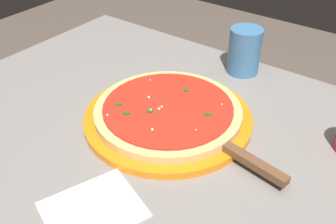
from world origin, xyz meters
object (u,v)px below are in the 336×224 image
pizza_server (233,152)px  cup_tall_drink (244,51)px  napkin_folded_right (93,209)px  serving_plate (168,117)px  pizza (168,111)px

pizza_server → cup_tall_drink: bearing=114.6°
napkin_folded_right → cup_tall_drink: bearing=91.9°
pizza_server → napkin_folded_right: (-0.12, -0.22, -0.02)m
napkin_folded_right → serving_plate: bearing=99.8°
serving_plate → cup_tall_drink: 0.27m
pizza → cup_tall_drink: size_ratio=2.66×
serving_plate → cup_tall_drink: cup_tall_drink is taller
serving_plate → pizza: (-0.00, -0.00, 0.02)m
cup_tall_drink → serving_plate: bearing=-95.7°
pizza → cup_tall_drink: (0.03, 0.26, 0.03)m
pizza → cup_tall_drink: bearing=84.3°
pizza_server → cup_tall_drink: cup_tall_drink is taller
serving_plate → napkin_folded_right: size_ratio=2.36×
pizza → napkin_folded_right: pizza is taller
pizza → pizza_server: 0.16m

